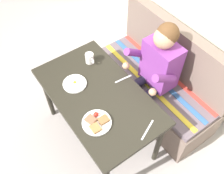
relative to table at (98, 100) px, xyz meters
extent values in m
plane|color=#A59C98|center=(0.00, 0.00, -0.65)|extent=(8.00, 8.00, 0.00)
cube|color=black|center=(0.00, 0.00, 0.06)|extent=(1.20, 0.70, 0.04)
cylinder|color=black|center=(-0.54, -0.29, -0.30)|extent=(0.05, 0.05, 0.69)
cylinder|color=black|center=(-0.54, 0.29, -0.30)|extent=(0.05, 0.05, 0.69)
cylinder|color=black|center=(0.54, 0.29, -0.30)|extent=(0.05, 0.05, 0.69)
cube|color=#705D52|center=(0.00, 0.72, -0.45)|extent=(1.44, 0.56, 0.40)
cube|color=#665760|center=(0.00, 0.72, -0.22)|extent=(1.40, 0.52, 0.06)
cube|color=#705D52|center=(0.00, 0.94, 0.08)|extent=(1.44, 0.12, 0.54)
cube|color=yellow|center=(0.00, 0.58, -0.18)|extent=(1.38, 0.05, 0.01)
cube|color=#336099|center=(0.00, 0.72, -0.18)|extent=(1.38, 0.05, 0.01)
cube|color=#C63D33|center=(0.00, 0.86, -0.18)|extent=(1.38, 0.05, 0.01)
cube|color=#793386|center=(0.07, 0.66, 0.11)|extent=(0.34, 0.22, 0.48)
sphere|color=tan|center=(0.07, 0.64, 0.44)|extent=(0.19, 0.19, 0.19)
sphere|color=brown|center=(0.07, 0.67, 0.47)|extent=(0.19, 0.19, 0.19)
cylinder|color=#793386|center=(-0.12, 0.52, 0.18)|extent=(0.07, 0.29, 0.23)
cylinder|color=#793386|center=(0.26, 0.52, 0.18)|extent=(0.07, 0.29, 0.23)
sphere|color=tan|center=(-0.12, 0.40, 0.08)|extent=(0.07, 0.07, 0.07)
sphere|color=tan|center=(0.26, 0.40, 0.08)|extent=(0.07, 0.07, 0.07)
cylinder|color=#232333|center=(-0.02, 0.49, -0.13)|extent=(0.09, 0.34, 0.09)
cylinder|color=#232333|center=(-0.02, 0.32, -0.39)|extent=(0.08, 0.08, 0.52)
cube|color=black|center=(-0.02, 0.26, -0.62)|extent=(0.09, 0.20, 0.05)
cylinder|color=#232333|center=(0.15, 0.49, -0.13)|extent=(0.09, 0.34, 0.09)
cylinder|color=#232333|center=(0.15, 0.32, -0.39)|extent=(0.08, 0.08, 0.52)
cube|color=black|center=(0.15, 0.26, -0.62)|extent=(0.09, 0.20, 0.05)
cylinder|color=white|center=(0.23, -0.17, 0.09)|extent=(0.24, 0.24, 0.02)
cube|color=brown|center=(0.19, -0.19, 0.11)|extent=(0.09, 0.09, 0.02)
cube|color=brown|center=(0.25, -0.11, 0.11)|extent=(0.07, 0.08, 0.02)
cube|color=#9F6C3C|center=(0.28, -0.21, 0.11)|extent=(0.08, 0.07, 0.02)
sphere|color=red|center=(0.18, -0.14, 0.12)|extent=(0.04, 0.04, 0.04)
ellipsoid|color=#CC6623|center=(0.27, -0.20, 0.11)|extent=(0.06, 0.05, 0.02)
cylinder|color=white|center=(-0.21, -0.11, 0.09)|extent=(0.21, 0.21, 0.01)
ellipsoid|color=white|center=(-0.21, -0.11, 0.10)|extent=(0.09, 0.08, 0.01)
sphere|color=yellow|center=(-0.21, -0.10, 0.11)|extent=(0.03, 0.03, 0.03)
cylinder|color=white|center=(-0.37, 0.15, 0.13)|extent=(0.08, 0.08, 0.10)
cylinder|color=brown|center=(-0.37, 0.15, 0.18)|extent=(0.07, 0.07, 0.01)
torus|color=white|center=(-0.31, 0.15, 0.14)|extent=(0.05, 0.01, 0.05)
cube|color=silver|center=(-0.01, 0.28, 0.08)|extent=(0.03, 0.17, 0.00)
cube|color=silver|center=(0.51, 0.12, 0.08)|extent=(0.09, 0.19, 0.00)
camera|label=1|loc=(1.14, -0.67, 1.87)|focal=41.36mm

